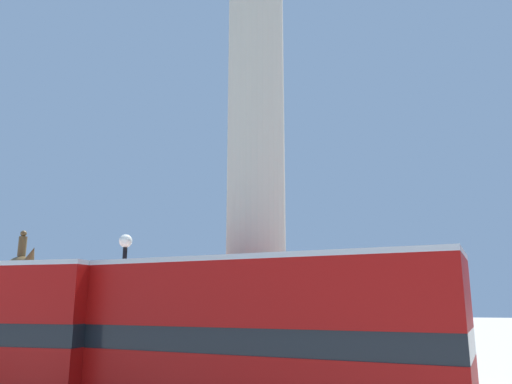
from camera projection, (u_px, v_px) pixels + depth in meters
monument_column at (256, 122)px, 17.35m from camera, size 5.42×5.42×25.49m
bus_c at (239, 339)px, 11.73m from camera, size 10.33×3.65×4.20m
equestrian_statue at (14, 332)px, 21.90m from camera, size 3.97×3.46×6.38m
street_lamp at (122, 307)px, 15.63m from camera, size 0.42×0.42×5.31m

